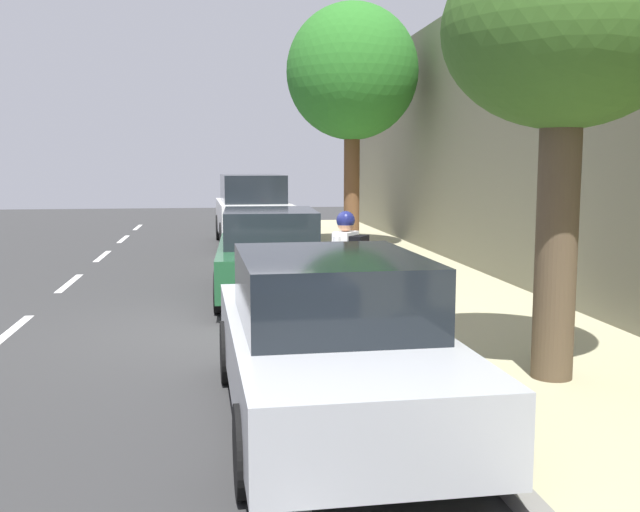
# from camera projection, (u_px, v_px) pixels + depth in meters

# --- Properties ---
(ground) EXTENTS (56.89, 56.89, 0.00)m
(ground) POSITION_uv_depth(u_px,v_px,m) (236.00, 327.00, 10.41)
(ground) COLOR #333333
(sidewalk) EXTENTS (3.19, 35.56, 0.13)m
(sidewalk) POSITION_uv_depth(u_px,v_px,m) (469.00, 316.00, 10.87)
(sidewalk) COLOR #B5AE87
(sidewalk) RESTS_ON ground
(curb_edge) EXTENTS (0.16, 35.56, 0.13)m
(curb_edge) POSITION_uv_depth(u_px,v_px,m) (358.00, 319.00, 10.64)
(curb_edge) COLOR gray
(curb_edge) RESTS_ON ground
(lane_stripe_centre) EXTENTS (0.14, 35.80, 0.01)m
(lane_stripe_centre) POSITION_uv_depth(u_px,v_px,m) (10.00, 332.00, 10.10)
(lane_stripe_centre) COLOR white
(lane_stripe_centre) RESTS_ON ground
(lane_stripe_bike_edge) EXTENTS (0.12, 35.56, 0.01)m
(lane_stripe_bike_edge) POSITION_uv_depth(u_px,v_px,m) (257.00, 326.00, 10.45)
(lane_stripe_bike_edge) COLOR white
(lane_stripe_bike_edge) RESTS_ON ground
(building_facade) EXTENTS (0.50, 35.56, 5.72)m
(building_facade) POSITION_uv_depth(u_px,v_px,m) (594.00, 126.00, 10.78)
(building_facade) COLOR #74715C
(building_facade) RESTS_ON ground
(parked_sedan_silver_second) EXTENTS (1.94, 4.45, 1.52)m
(parked_sedan_silver_second) POSITION_uv_depth(u_px,v_px,m) (330.00, 340.00, 6.50)
(parked_sedan_silver_second) COLOR #B7BABF
(parked_sedan_silver_second) RESTS_ON ground
(parked_sedan_green_mid) EXTENTS (1.96, 4.46, 1.52)m
(parked_sedan_green_mid) POSITION_uv_depth(u_px,v_px,m) (270.00, 254.00, 12.69)
(parked_sedan_green_mid) COLOR #1E512D
(parked_sedan_green_mid) RESTS_ON ground
(parked_suv_white_far) EXTENTS (2.08, 4.76, 1.99)m
(parked_suv_white_far) POSITION_uv_depth(u_px,v_px,m) (252.00, 209.00, 20.88)
(parked_suv_white_far) COLOR white
(parked_suv_white_far) RESTS_ON ground
(bicycle_at_curb) EXTENTS (1.56, 0.88, 0.77)m
(bicycle_at_curb) POSITION_uv_depth(u_px,v_px,m) (326.00, 299.00, 10.53)
(bicycle_at_curb) COLOR black
(bicycle_at_curb) RESTS_ON ground
(cyclist_with_backpack) EXTENTS (0.53, 0.55, 1.67)m
(cyclist_with_backpack) POSITION_uv_depth(u_px,v_px,m) (348.00, 259.00, 10.03)
(cyclist_with_backpack) COLOR #C6B284
(cyclist_with_backpack) RESTS_ON ground
(street_tree_mid_block) EXTENTS (2.40, 2.40, 4.44)m
(street_tree_mid_block) POSITION_uv_depth(u_px,v_px,m) (565.00, 38.00, 7.11)
(street_tree_mid_block) COLOR brown
(street_tree_mid_block) RESTS_ON sidewalk
(street_tree_far_end) EXTENTS (3.26, 3.26, 6.11)m
(street_tree_far_end) POSITION_uv_depth(u_px,v_px,m) (352.00, 73.00, 18.12)
(street_tree_far_end) COLOR brown
(street_tree_far_end) RESTS_ON sidewalk
(fire_hydrant) EXTENTS (0.22, 0.22, 0.84)m
(fire_hydrant) POSITION_uv_depth(u_px,v_px,m) (392.00, 289.00, 10.37)
(fire_hydrant) COLOR red
(fire_hydrant) RESTS_ON sidewalk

